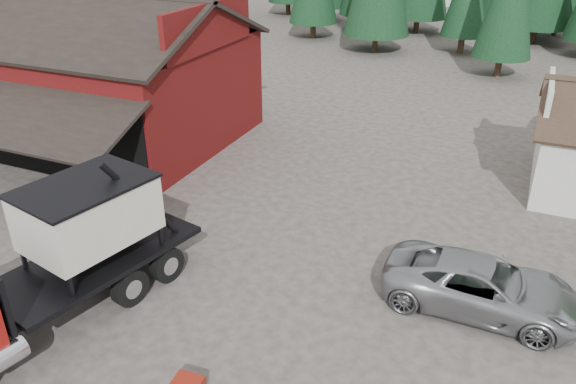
% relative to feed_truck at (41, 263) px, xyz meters
% --- Properties ---
extents(ground, '(120.00, 120.00, 0.00)m').
position_rel_feed_truck_xyz_m(ground, '(3.04, 2.56, -2.03)').
color(ground, '#433B34').
rests_on(ground, ground).
extents(red_barn, '(12.80, 13.63, 7.18)m').
position_rel_feed_truck_xyz_m(red_barn, '(-7.96, 12.46, 0.66)').
color(red_barn, '#611013').
rests_on(red_barn, ground).
extents(conifer_backdrop, '(76.00, 16.00, 16.00)m').
position_rel_feed_truck_xyz_m(conifer_backdrop, '(3.04, 44.56, -2.03)').
color(conifer_backdrop, black).
rests_on(conifer_backdrop, ground).
extents(feed_truck, '(4.57, 9.97, 4.35)m').
position_rel_feed_truck_xyz_m(feed_truck, '(0.00, 0.00, 0.00)').
color(feed_truck, black).
rests_on(feed_truck, ground).
extents(silver_car, '(5.69, 2.67, 1.57)m').
position_rel_feed_truck_xyz_m(silver_car, '(11.04, 5.56, -1.25)').
color(silver_car, '#9C9FA3').
rests_on(silver_car, ground).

